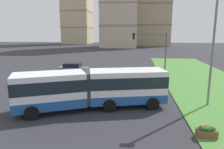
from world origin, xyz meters
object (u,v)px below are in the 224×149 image
object	(u,v)px
apartment_tower_centre	(152,6)
flower_planter_2	(207,131)
articulated_bus	(93,88)
streetlight_median	(214,39)
car_grey_wagon	(73,69)
traffic_light_far_right	(154,48)
apartment_tower_west	(77,5)

from	to	relation	value
apartment_tower_centre	flower_planter_2	bearing A→B (deg)	-91.99
articulated_bus	streetlight_median	world-z (taller)	streetlight_median
car_grey_wagon	traffic_light_far_right	size ratio (longest dim) A/B	0.75
flower_planter_2	apartment_tower_centre	size ratio (longest dim) A/B	0.03
articulated_bus	flower_planter_2	bearing A→B (deg)	-28.33
car_grey_wagon	streetlight_median	xyz separation A→B (m)	(15.16, -12.09, 4.67)
articulated_bus	apartment_tower_centre	xyz separation A→B (m)	(10.63, 87.75, 16.81)
flower_planter_2	apartment_tower_centre	world-z (taller)	apartment_tower_centre
streetlight_median	traffic_light_far_right	bearing A→B (deg)	111.81
flower_planter_2	traffic_light_far_right	world-z (taller)	traffic_light_far_right
streetlight_median	articulated_bus	bearing A→B (deg)	-169.76
articulated_bus	apartment_tower_west	distance (m)	108.42
traffic_light_far_right	streetlight_median	size ratio (longest dim) A/B	0.60
articulated_bus	apartment_tower_west	size ratio (longest dim) A/B	0.28
flower_planter_2	car_grey_wagon	bearing A→B (deg)	126.70
articulated_bus	apartment_tower_centre	world-z (taller)	apartment_tower_centre
traffic_light_far_right	streetlight_median	distance (m)	10.22
articulated_bus	car_grey_wagon	distance (m)	14.98
apartment_tower_west	apartment_tower_centre	size ratio (longest dim) A/B	1.17
apartment_tower_west	apartment_tower_centre	xyz separation A→B (m)	(40.40, -14.58, -3.09)
car_grey_wagon	streetlight_median	size ratio (longest dim) A/B	0.45
apartment_tower_west	articulated_bus	bearing A→B (deg)	-73.78
traffic_light_far_right	streetlight_median	world-z (taller)	streetlight_median
articulated_bus	streetlight_median	distance (m)	10.22
articulated_bus	car_grey_wagon	bearing A→B (deg)	112.86
streetlight_median	apartment_tower_west	distance (m)	109.18
streetlight_median	apartment_tower_west	size ratio (longest dim) A/B	0.23
apartment_tower_west	traffic_light_far_right	bearing A→B (deg)	-68.82
car_grey_wagon	traffic_light_far_right	bearing A→B (deg)	-13.21
flower_planter_2	apartment_tower_centre	distance (m)	93.58
car_grey_wagon	apartment_tower_centre	bearing A→B (deg)	77.47
streetlight_median	apartment_tower_west	xyz separation A→B (m)	(-39.12, 100.64, 16.14)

